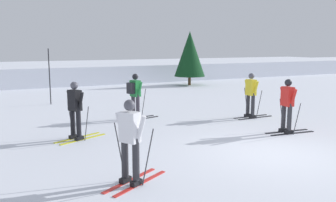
% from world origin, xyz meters
% --- Properties ---
extents(ground_plane, '(120.00, 120.00, 0.00)m').
position_xyz_m(ground_plane, '(0.00, 0.00, 0.00)').
color(ground_plane, silver).
extents(far_snow_ridge, '(80.00, 7.51, 1.28)m').
position_xyz_m(far_snow_ridge, '(0.00, 21.07, 0.64)').
color(far_snow_ridge, silver).
rests_on(far_snow_ridge, ground).
extents(skier_green, '(1.64, 0.97, 1.71)m').
position_xyz_m(skier_green, '(-1.64, 5.53, 0.96)').
color(skier_green, black).
rests_on(skier_green, ground).
extents(skier_yellow, '(1.61, 1.00, 1.71)m').
position_xyz_m(skier_yellow, '(2.43, 3.88, 0.92)').
color(skier_yellow, black).
rests_on(skier_yellow, ground).
extents(skier_black, '(1.61, 0.99, 1.71)m').
position_xyz_m(skier_black, '(-4.23, 3.59, 0.92)').
color(skier_black, gold).
rests_on(skier_black, ground).
extents(skier_red, '(1.63, 1.00, 1.71)m').
position_xyz_m(skier_red, '(1.88, 1.46, 0.92)').
color(skier_red, black).
rests_on(skier_red, ground).
extents(skier_white, '(1.57, 1.12, 1.71)m').
position_xyz_m(skier_white, '(-3.99, -0.32, 0.92)').
color(skier_white, red).
rests_on(skier_white, ground).
extents(trail_marker_pole, '(0.05, 0.05, 2.60)m').
position_xyz_m(trail_marker_pole, '(-3.95, 10.55, 1.30)').
color(trail_marker_pole, black).
rests_on(trail_marker_pole, ground).
extents(conifer_far_left, '(2.12, 2.12, 3.71)m').
position_xyz_m(conifer_far_left, '(5.98, 14.78, 2.16)').
color(conifer_far_left, '#513823').
rests_on(conifer_far_left, ground).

